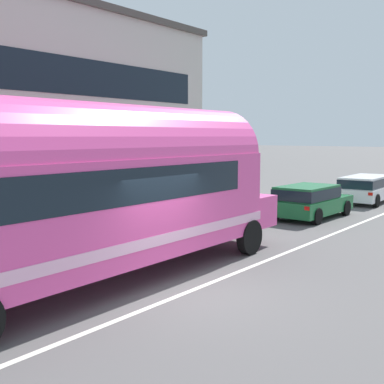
{
  "coord_description": "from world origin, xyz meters",
  "views": [
    {
      "loc": [
        6.39,
        -7.76,
        3.38
      ],
      "look_at": [
        -1.63,
        2.26,
        1.88
      ],
      "focal_mm": 44.86,
      "sensor_mm": 36.0,
      "label": 1
    }
  ],
  "objects": [
    {
      "name": "ground_plane",
      "position": [
        0.0,
        0.0,
        0.0
      ],
      "size": [
        300.0,
        300.0,
        0.0
      ],
      "primitive_type": "plane",
      "color": "#565454"
    },
    {
      "name": "painted_bus",
      "position": [
        -1.88,
        -1.24,
        2.3
      ],
      "size": [
        2.68,
        12.7,
        4.12
      ],
      "color": "#EA4C9E",
      "rests_on": "ground"
    },
    {
      "name": "lane_markings",
      "position": [
        -1.75,
        12.0,
        0.0
      ],
      "size": [
        3.92,
        80.0,
        0.01
      ],
      "color": "silver",
      "rests_on": "ground"
    },
    {
      "name": "car_lead",
      "position": [
        -2.09,
        10.6,
        0.78
      ],
      "size": [
        2.08,
        4.27,
        1.37
      ],
      "color": "#196633",
      "rests_on": "ground"
    },
    {
      "name": "car_second",
      "position": [
        -1.85,
        16.84,
        0.8
      ],
      "size": [
        2.13,
        4.88,
        1.37
      ],
      "color": "white",
      "rests_on": "ground"
    },
    {
      "name": "sidewalk_slab",
      "position": [
        -4.82,
        10.0,
        0.07
      ],
      "size": [
        2.06,
        90.0,
        0.15
      ],
      "primitive_type": "cube",
      "color": "gray",
      "rests_on": "ground"
    }
  ]
}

